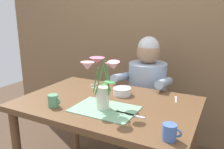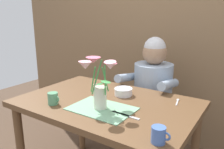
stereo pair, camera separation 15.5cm
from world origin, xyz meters
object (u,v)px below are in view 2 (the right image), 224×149
Objects in this scene: ceramic_mug at (53,98)px; flower_vase at (99,80)px; seated_person at (152,100)px; coffee_cup at (159,135)px; dinner_knife at (125,115)px; ceramic_bowl at (123,91)px.

flower_vase is at bearing 21.11° from ceramic_mug.
ceramic_mug is (-0.34, -0.86, 0.22)m from seated_person.
coffee_cup is at bearing -4.23° from ceramic_mug.
ceramic_mug is 0.77m from coffee_cup.
ceramic_mug is (-0.30, -0.12, -0.15)m from flower_vase.
dinner_knife is 0.50m from ceramic_mug.
seated_person is 5.97× the size of dinner_knife.
seated_person reaches higher than ceramic_mug.
dinner_knife is 2.04× the size of coffee_cup.
coffee_cup reaches higher than ceramic_bowl.
dinner_knife is at bearing -75.01° from seated_person.
flower_vase is at bearing 159.77° from coffee_cup.
coffee_cup is (0.46, -0.46, 0.01)m from ceramic_bowl.
ceramic_bowl is (0.00, 0.29, -0.16)m from flower_vase.
ceramic_bowl is at bearing 135.15° from coffee_cup.
flower_vase reaches higher than ceramic_bowl.
seated_person is 3.33× the size of flower_vase.
ceramic_mug is at bearing -164.46° from dinner_knife.
ceramic_bowl is 0.66m from coffee_cup.
ceramic_mug reaches higher than dinner_knife.
ceramic_bowl is 0.50m from ceramic_mug.
seated_person reaches higher than coffee_cup.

